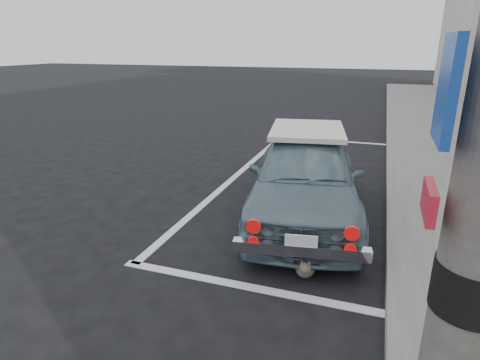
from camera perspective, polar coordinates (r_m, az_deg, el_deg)
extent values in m
plane|color=black|center=(4.82, -2.28, -10.86)|extent=(80.00, 80.00, 0.00)
cube|color=silver|center=(4.27, 1.67, -15.04)|extent=(3.00, 0.12, 0.01)
cube|color=silver|center=(10.71, 13.12, 5.46)|extent=(3.00, 0.12, 0.01)
cube|color=silver|center=(7.69, -0.39, 0.77)|extent=(0.12, 7.00, 0.01)
cylinder|color=black|center=(2.23, 30.10, -12.96)|extent=(0.36, 0.36, 0.25)
cube|color=#1441A5|center=(1.92, 27.41, 11.35)|extent=(0.04, 0.35, 0.45)
cube|color=red|center=(2.02, 25.31, -2.73)|extent=(0.04, 0.30, 0.15)
cube|color=white|center=(2.02, 25.17, -2.72)|extent=(0.02, 0.16, 0.08)
imported|color=slate|center=(5.78, 9.22, 0.86)|extent=(2.06, 3.87, 1.25)
cube|color=silver|center=(5.99, 9.56, 7.00)|extent=(1.25, 1.55, 0.07)
cube|color=silver|center=(4.22, 8.62, -9.75)|extent=(1.41, 0.35, 0.12)
cube|color=white|center=(4.13, 8.67, -8.83)|extent=(0.33, 0.07, 0.17)
cylinder|color=red|center=(4.11, 1.92, -6.57)|extent=(0.15, 0.06, 0.15)
cylinder|color=red|center=(4.11, 15.64, -7.31)|extent=(0.15, 0.06, 0.15)
cylinder|color=red|center=(4.19, 1.90, -8.79)|extent=(0.12, 0.06, 0.12)
cylinder|color=red|center=(4.19, 15.43, -9.53)|extent=(0.12, 0.06, 0.12)
ellipsoid|color=brown|center=(4.48, 9.26, -11.93)|extent=(0.27, 0.37, 0.21)
sphere|color=brown|center=(4.31, 9.28, -12.15)|extent=(0.13, 0.13, 0.13)
cone|color=brown|center=(4.28, 8.84, -11.36)|extent=(0.04, 0.04, 0.05)
cone|color=brown|center=(4.28, 9.81, -11.41)|extent=(0.04, 0.04, 0.05)
cylinder|color=brown|center=(4.66, 9.89, -11.65)|extent=(0.15, 0.21, 0.03)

